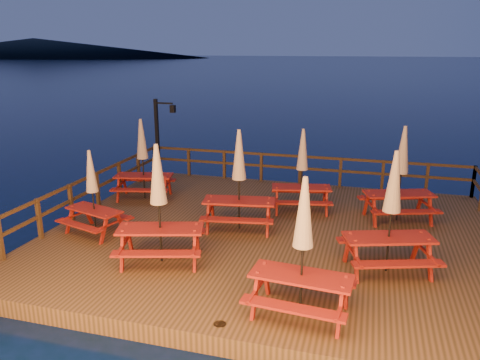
{
  "coord_description": "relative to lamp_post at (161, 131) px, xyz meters",
  "views": [
    {
      "loc": [
        2.42,
        -11.76,
        5.34
      ],
      "look_at": [
        -1.09,
        0.6,
        1.64
      ],
      "focal_mm": 35.0,
      "sensor_mm": 36.0,
      "label": 1
    }
  ],
  "objects": [
    {
      "name": "lamp_post",
      "position": [
        0.0,
        0.0,
        0.0
      ],
      "size": [
        0.85,
        0.18,
        3.0
      ],
      "color": "black",
      "rests_on": "deck"
    },
    {
      "name": "picnic_table_7",
      "position": [
        5.87,
        -2.58,
        -0.46
      ],
      "size": [
        2.06,
        1.82,
        2.57
      ],
      "rotation": [
        0.0,
        0.0,
        0.21
      ],
      "color": "maroon",
      "rests_on": "deck"
    },
    {
      "name": "deck",
      "position": [
        5.39,
        -4.55,
        -2.0
      ],
      "size": [
        12.0,
        10.0,
        0.4
      ],
      "primitive_type": "cube",
      "color": "#422E15",
      "rests_on": "ground"
    },
    {
      "name": "railing",
      "position": [
        5.39,
        -2.77,
        -1.03
      ],
      "size": [
        11.8,
        9.75,
        1.1
      ],
      "color": "#3C2313",
      "rests_on": "deck"
    },
    {
      "name": "picnic_table_6",
      "position": [
        6.76,
        -8.4,
        -0.38
      ],
      "size": [
        2.03,
        1.72,
        2.73
      ],
      "rotation": [
        0.0,
        0.0,
        -0.08
      ],
      "color": "maroon",
      "rests_on": "deck"
    },
    {
      "name": "picnic_table_1",
      "position": [
        0.77,
        -5.95,
        -0.59
      ],
      "size": [
        1.94,
        1.75,
        2.33
      ],
      "rotation": [
        0.0,
        0.0,
        -0.29
      ],
      "color": "maroon",
      "rests_on": "deck"
    },
    {
      "name": "picnic_table_2",
      "position": [
        4.44,
        -4.53,
        -0.34
      ],
      "size": [
        2.2,
        1.91,
        2.81
      ],
      "rotation": [
        0.0,
        0.0,
        0.16
      ],
      "color": "maroon",
      "rests_on": "deck"
    },
    {
      "name": "headland_left",
      "position": [
        -154.61,
        185.45,
        2.3
      ],
      "size": [
        180.0,
        84.0,
        9.0
      ],
      "primitive_type": "ellipsoid",
      "color": "black",
      "rests_on": "ground"
    },
    {
      "name": "deck_piles",
      "position": [
        5.39,
        -4.55,
        -2.5
      ],
      "size": [
        11.44,
        9.44,
        1.4
      ],
      "color": "#3C2313",
      "rests_on": "ground"
    },
    {
      "name": "picnic_table_5",
      "position": [
        8.37,
        -6.1,
        -0.34
      ],
      "size": [
        2.37,
        2.15,
        2.8
      ],
      "rotation": [
        0.0,
        0.0,
        0.32
      ],
      "color": "maroon",
      "rests_on": "deck"
    },
    {
      "name": "picnic_table_0",
      "position": [
        3.24,
        -7.04,
        -0.32
      ],
      "size": [
        2.36,
        2.12,
        2.84
      ],
      "rotation": [
        0.0,
        0.0,
        0.28
      ],
      "color": "maroon",
      "rests_on": "deck"
    },
    {
      "name": "picnic_table_4",
      "position": [
        0.63,
        -2.78,
        -0.41
      ],
      "size": [
        2.16,
        1.91,
        2.67
      ],
      "rotation": [
        0.0,
        0.0,
        0.22
      ],
      "color": "maroon",
      "rests_on": "deck"
    },
    {
      "name": "ground",
      "position": [
        5.39,
        -4.55,
        -2.2
      ],
      "size": [
        500.0,
        500.0,
        0.0
      ],
      "primitive_type": "plane",
      "color": "black",
      "rests_on": "ground"
    },
    {
      "name": "picnic_table_3",
      "position": [
        8.72,
        -2.64,
        -0.34
      ],
      "size": [
        2.36,
        2.15,
        2.79
      ],
      "rotation": [
        0.0,
        0.0,
        0.33
      ],
      "color": "maroon",
      "rests_on": "deck"
    }
  ]
}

